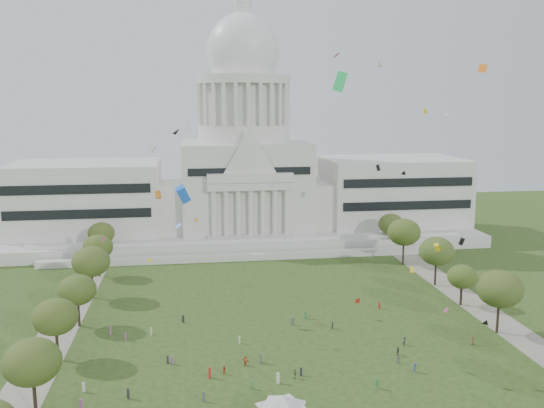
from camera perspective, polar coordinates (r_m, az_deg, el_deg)
ground at (r=103.66m, az=3.75°, el=-17.63°), size 400.00×400.00×0.00m
capitol at (r=205.88m, az=-2.75°, el=2.83°), size 160.00×64.50×91.30m
path_left at (r=132.11m, az=-20.54°, el=-11.97°), size 8.00×160.00×0.04m
path_right at (r=145.63m, az=20.25°, el=-9.88°), size 8.00×160.00×0.04m
row_tree_l_1 at (r=98.29m, az=-22.68°, el=-14.25°), size 8.86×8.86×12.59m
row_tree_l_2 at (r=116.93m, az=-20.67°, el=-10.43°), size 8.42×8.42×11.97m
row_tree_r_2 at (r=130.46m, az=21.64°, el=-7.83°), size 9.55×9.55×13.58m
row_tree_l_3 at (r=132.21m, az=-18.73°, el=-8.07°), size 8.12×8.12×11.55m
row_tree_r_3 at (r=145.60m, az=18.32°, el=-6.85°), size 7.01×7.01×9.98m
row_tree_l_4 at (r=149.35m, az=-17.49°, el=-5.46°), size 9.29×9.29×13.21m
row_tree_r_4 at (r=158.67m, az=15.99°, el=-4.52°), size 9.19×9.19×13.06m
row_tree_l_5 at (r=167.54m, az=-16.87°, el=-4.10°), size 8.33×8.33×11.85m
row_tree_r_5 at (r=176.08m, az=12.95°, el=-2.74°), size 9.82×9.82×13.96m
row_tree_l_6 at (r=185.27m, az=-16.55°, el=-2.80°), size 8.19×8.19×11.64m
row_tree_r_6 at (r=193.63m, az=11.71°, el=-1.97°), size 8.42×8.42×11.97m
event_tent at (r=91.48m, az=1.04°, el=-18.97°), size 11.13×11.13×4.82m
person_0 at (r=125.57m, az=19.21°, el=-12.65°), size 0.97×0.83×1.69m
person_2 at (r=121.56m, az=13.03°, el=-13.08°), size 1.02×0.95×1.79m
person_3 at (r=104.07m, az=10.35°, el=-17.07°), size 0.75×1.28×1.90m
person_4 at (r=105.93m, az=2.30°, el=-16.45°), size 0.80×1.12×1.72m
person_5 at (r=110.47m, az=-2.65°, el=-15.27°), size 1.56×1.68×1.78m
person_8 at (r=107.69m, az=-4.78°, el=-16.08°), size 0.73×0.47×1.48m
person_9 at (r=110.99m, az=14.00°, el=-15.48°), size 0.87×1.20×1.68m
person_10 at (r=116.67m, az=12.37°, el=-14.09°), size 0.87×1.14×1.73m
distant_crowd at (r=114.69m, az=-4.83°, el=-14.33°), size 62.74×37.70×1.92m
kite_swarm at (r=103.05m, az=4.07°, el=-1.56°), size 86.68×103.50×54.39m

